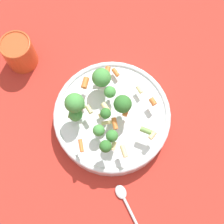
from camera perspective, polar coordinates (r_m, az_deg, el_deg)
name	(u,v)px	position (r m, az deg, el deg)	size (l,w,h in m)	color
ground_plane	(112,120)	(0.83, 0.00, -1.48)	(3.00, 3.00, 0.00)	#B72D23
bowl	(112,117)	(0.81, 0.00, -0.88)	(0.30, 0.30, 0.05)	silver
pasta_salad	(100,104)	(0.74, -2.25, 1.46)	(0.22, 0.23, 0.09)	#8CB766
cup	(19,52)	(0.90, -16.63, 10.40)	(0.08, 0.08, 0.09)	#CC4C23
spoon	(127,204)	(0.79, 2.68, -16.39)	(0.07, 0.16, 0.01)	silver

